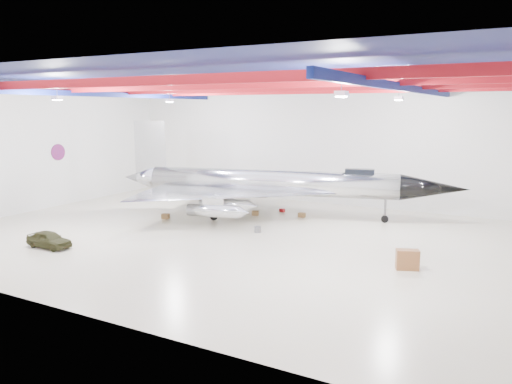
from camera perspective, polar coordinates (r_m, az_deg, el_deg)
The scene contains 15 objects.
floor at distance 35.83m, azimuth -2.82°, elevation -5.01°, with size 40.00×40.00×0.00m, color beige.
wall_back at distance 48.23m, azimuth 6.51°, elevation 5.32°, with size 40.00×40.00×0.00m, color silver.
wall_left at distance 48.40m, azimuth -23.58°, elevation 4.61°, with size 30.00×30.00×0.00m, color silver.
ceiling at distance 34.74m, azimuth -2.98°, elevation 12.84°, with size 40.00×40.00×0.00m, color #0A0F38.
ceiling_structure at distance 34.71m, azimuth -2.97°, elevation 11.73°, with size 39.50×29.50×1.08m.
wall_roundel at distance 49.64m, azimuth -21.68°, elevation 4.25°, with size 1.50×1.50×0.10m, color #B21414.
jet_aircraft at distance 41.63m, azimuth 1.61°, elevation 0.70°, with size 28.62×20.18×7.93m.
jeep at distance 35.34m, azimuth -22.58°, elevation -5.02°, with size 1.30×3.24×1.10m, color #313118.
desk at distance 29.59m, azimuth 16.92°, elevation -7.41°, with size 1.25×0.63×1.15m, color brown.
crate_ply at distance 41.82m, azimuth -10.29°, elevation -2.75°, with size 0.59×0.47×0.41m, color olive.
toolbox_red at distance 43.92m, azimuth 3.01°, elevation -2.10°, with size 0.42×0.33×0.29m, color #A11015.
engine_drum at distance 36.64m, azimuth 0.20°, elevation -4.31°, with size 0.50×0.50×0.45m, color #59595B.
parts_bin at distance 41.90m, azimuth 5.25°, elevation -2.63°, with size 0.53×0.42×0.37m, color olive.
crate_small at distance 45.64m, azimuth -3.19°, elevation -1.69°, with size 0.34×0.27×0.24m, color #59595B.
oil_barrel at distance 42.44m, azimuth -0.08°, elevation -2.43°, with size 0.55×0.44×0.38m, color olive.
Camera 1 is at (18.18, -29.54, 8.98)m, focal length 35.00 mm.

